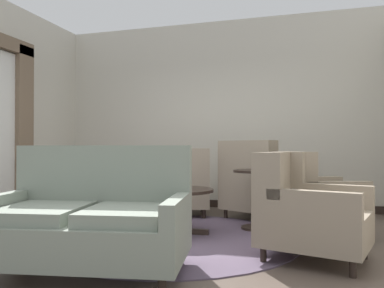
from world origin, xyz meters
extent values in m
plane|color=brown|center=(0.00, 0.00, 0.00)|extent=(7.93, 7.93, 0.00)
cube|color=beige|center=(0.00, 2.73, 1.59)|extent=(5.83, 0.08, 3.19)
cube|color=beige|center=(-2.83, 0.82, 1.59)|extent=(0.08, 3.82, 3.19)
cube|color=black|center=(0.00, 2.68, 0.06)|extent=(5.67, 0.03, 0.12)
cylinder|color=#5B4C60|center=(0.00, 0.30, 0.01)|extent=(2.85, 2.85, 0.01)
cube|color=#75604C|center=(-2.71, 1.19, 1.36)|extent=(0.10, 0.32, 2.43)
cylinder|color=black|center=(0.01, 0.51, 0.51)|extent=(0.82, 0.82, 0.03)
cylinder|color=black|center=(0.01, 0.51, 0.27)|extent=(0.10, 0.10, 0.45)
cube|color=black|center=(0.23, 0.52, 0.04)|extent=(0.28, 0.07, 0.07)
cube|color=black|center=(-0.09, 0.70, 0.04)|extent=(0.19, 0.27, 0.07)
cube|color=black|center=(-0.07, 0.31, 0.04)|extent=(0.16, 0.28, 0.07)
cylinder|color=#384C93|center=(0.01, 0.55, 0.54)|extent=(0.10, 0.10, 0.02)
ellipsoid|color=#384C93|center=(0.01, 0.55, 0.65)|extent=(0.19, 0.19, 0.19)
cylinder|color=#384C93|center=(0.01, 0.55, 0.80)|extent=(0.08, 0.08, 0.12)
torus|color=#384C93|center=(0.01, 0.55, 0.86)|extent=(0.15, 0.15, 0.02)
cube|color=gray|center=(-0.23, -1.08, 0.29)|extent=(1.70, 1.15, 0.30)
cube|color=gray|center=(-0.29, -0.70, 0.73)|extent=(1.57, 0.39, 0.59)
cube|color=gray|center=(-0.56, -1.18, 0.49)|extent=(0.74, 0.80, 0.10)
cube|color=gray|center=(0.12, -1.06, 0.49)|extent=(0.74, 0.80, 0.10)
cube|color=gray|center=(0.50, -1.01, 0.54)|extent=(0.24, 0.82, 0.19)
cylinder|color=black|center=(0.51, -1.34, 0.07)|extent=(0.06, 0.06, 0.14)
cylinder|color=black|center=(-0.96, -0.82, 0.07)|extent=(0.06, 0.06, 0.14)
cylinder|color=black|center=(0.39, -0.60, 0.07)|extent=(0.06, 0.06, 0.14)
cube|color=gray|center=(1.52, -0.16, 0.29)|extent=(1.06, 0.97, 0.30)
cube|color=gray|center=(1.15, -0.06, 0.70)|extent=(0.34, 0.77, 0.53)
cube|color=gray|center=(1.15, -0.40, 0.77)|extent=(0.22, 0.15, 0.40)
cube|color=gray|center=(1.33, 0.24, 0.77)|extent=(0.22, 0.15, 0.40)
cube|color=gray|center=(1.48, -0.49, 0.55)|extent=(0.79, 0.31, 0.22)
cube|color=gray|center=(1.65, 0.15, 0.55)|extent=(0.79, 0.31, 0.22)
cylinder|color=black|center=(1.79, -0.55, 0.07)|extent=(0.06, 0.06, 0.14)
cylinder|color=black|center=(1.95, 0.03, 0.07)|extent=(0.06, 0.06, 0.14)
cylinder|color=black|center=(1.08, -0.35, 0.07)|extent=(0.06, 0.06, 0.14)
cylinder|color=black|center=(1.24, 0.23, 0.07)|extent=(0.06, 0.06, 0.14)
cube|color=gray|center=(0.80, 1.83, 0.29)|extent=(1.12, 1.15, 0.29)
cube|color=gray|center=(0.64, 1.50, 0.77)|extent=(0.80, 0.48, 0.68)
cube|color=gray|center=(1.01, 1.43, 0.85)|extent=(0.18, 0.22, 0.51)
cube|color=gray|center=(0.35, 1.74, 0.85)|extent=(0.18, 0.22, 0.51)
cube|color=gray|center=(1.15, 1.73, 0.53)|extent=(0.42, 0.75, 0.19)
cube|color=gray|center=(0.49, 2.03, 0.53)|extent=(0.42, 0.75, 0.19)
cylinder|color=black|center=(1.25, 2.02, 0.07)|extent=(0.06, 0.06, 0.14)
cylinder|color=black|center=(0.65, 2.30, 0.07)|extent=(0.06, 0.06, 0.14)
cylinder|color=black|center=(0.94, 1.37, 0.07)|extent=(0.06, 0.06, 0.14)
cylinder|color=black|center=(0.35, 1.65, 0.07)|extent=(0.06, 0.06, 0.14)
cube|color=gray|center=(1.59, 0.87, 0.28)|extent=(1.07, 1.04, 0.28)
cube|color=gray|center=(1.25, 0.75, 0.69)|extent=(0.41, 0.79, 0.55)
cube|color=gray|center=(1.46, 0.46, 0.76)|extent=(0.22, 0.16, 0.42)
cube|color=gray|center=(1.22, 1.10, 0.76)|extent=(0.22, 0.16, 0.42)
cube|color=gray|center=(1.75, 0.57, 0.54)|extent=(0.74, 0.36, 0.24)
cube|color=gray|center=(1.51, 1.21, 0.54)|extent=(0.74, 0.36, 0.24)
cylinder|color=black|center=(2.02, 0.70, 0.07)|extent=(0.06, 0.06, 0.14)
cylinder|color=black|center=(1.80, 1.29, 0.07)|extent=(0.06, 0.06, 0.14)
cylinder|color=black|center=(1.37, 0.46, 0.07)|extent=(0.06, 0.06, 0.14)
cylinder|color=black|center=(1.15, 1.04, 0.07)|extent=(0.06, 0.06, 0.14)
cube|color=gray|center=(-1.34, 0.66, 0.28)|extent=(0.90, 0.88, 0.27)
cube|color=gray|center=(-0.98, 0.68, 0.72)|extent=(0.18, 0.85, 0.61)
cube|color=gray|center=(-1.08, 1.05, 0.79)|extent=(0.20, 0.11, 0.46)
cube|color=gray|center=(-1.05, 0.31, 0.79)|extent=(0.20, 0.11, 0.46)
cube|color=gray|center=(-1.40, 1.03, 0.50)|extent=(0.76, 0.13, 0.18)
cube|color=gray|center=(-1.37, 0.29, 0.50)|extent=(0.76, 0.13, 0.18)
cylinder|color=black|center=(-1.70, 0.99, 0.07)|extent=(0.06, 0.06, 0.14)
cylinder|color=black|center=(-1.67, 0.31, 0.07)|extent=(0.06, 0.06, 0.14)
cylinder|color=black|center=(-1.00, 1.02, 0.07)|extent=(0.06, 0.06, 0.14)
cylinder|color=black|center=(-0.97, 0.34, 0.07)|extent=(0.06, 0.06, 0.14)
cube|color=gray|center=(-0.35, 1.77, 0.28)|extent=(1.00, 1.02, 0.28)
cube|color=gray|center=(-0.25, 1.45, 0.71)|extent=(0.80, 0.37, 0.59)
cube|color=gray|center=(0.06, 1.63, 0.78)|extent=(0.15, 0.22, 0.45)
cube|color=gray|center=(-0.61, 1.43, 0.78)|extent=(0.15, 0.22, 0.45)
cube|color=gray|center=(-0.03, 1.92, 0.51)|extent=(0.31, 0.72, 0.18)
cube|color=gray|center=(-0.70, 1.72, 0.51)|extent=(0.31, 0.72, 0.18)
cylinder|color=black|center=(-0.14, 2.18, 0.07)|extent=(0.06, 0.06, 0.14)
cylinder|color=black|center=(-0.75, 2.00, 0.07)|extent=(0.06, 0.06, 0.14)
cylinder|color=black|center=(0.05, 1.55, 0.07)|extent=(0.06, 0.06, 0.14)
cylinder|color=black|center=(-0.56, 1.36, 0.07)|extent=(0.06, 0.06, 0.14)
cylinder|color=black|center=(0.85, 1.01, 0.72)|extent=(0.55, 0.55, 0.03)
cylinder|color=black|center=(0.85, 1.01, 0.35)|extent=(0.07, 0.07, 0.71)
cylinder|color=black|center=(0.85, 1.01, 0.02)|extent=(0.35, 0.35, 0.04)
camera|label=1|loc=(1.44, -3.79, 1.00)|focal=36.26mm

